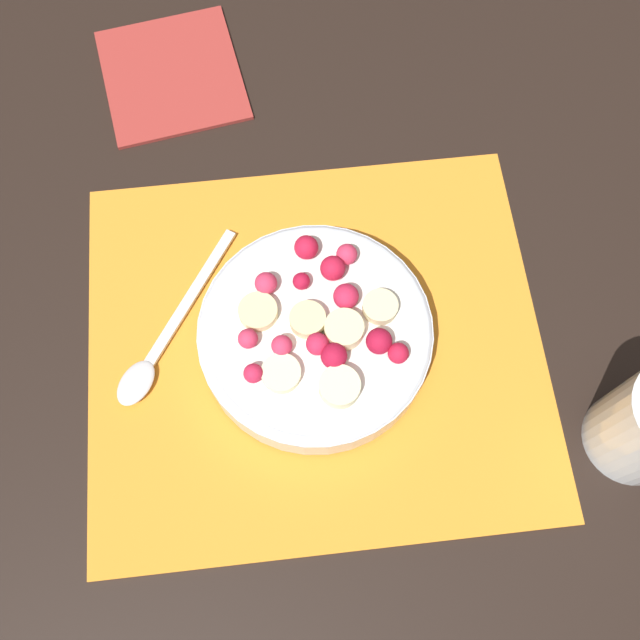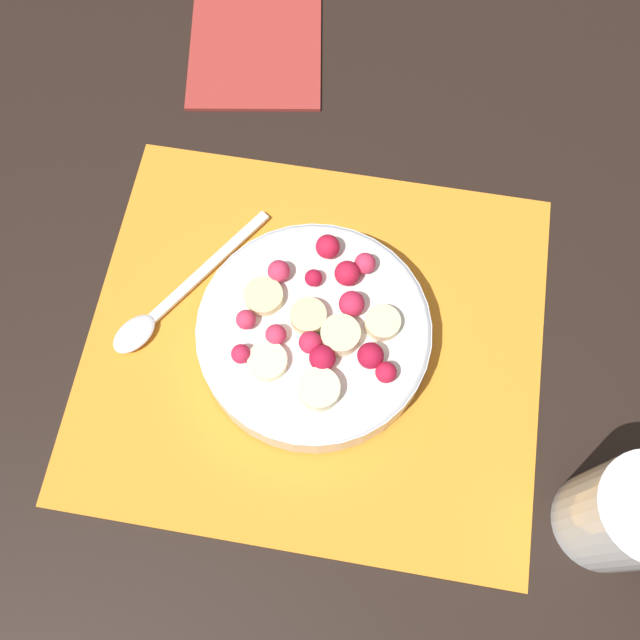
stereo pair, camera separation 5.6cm
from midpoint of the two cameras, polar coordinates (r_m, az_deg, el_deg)
ground_plane at (r=0.61m, az=-3.01°, el=-2.33°), size 3.00×3.00×0.00m
placemat at (r=0.60m, az=-3.02°, el=-2.24°), size 0.38×0.34×0.01m
fruit_bowl at (r=0.58m, az=-2.74°, el=-1.07°), size 0.19×0.19×0.05m
spoon at (r=0.62m, az=-15.46°, el=-2.64°), size 0.11×0.16×0.01m
napkin at (r=0.76m, az=-13.97°, el=18.38°), size 0.15×0.16×0.01m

